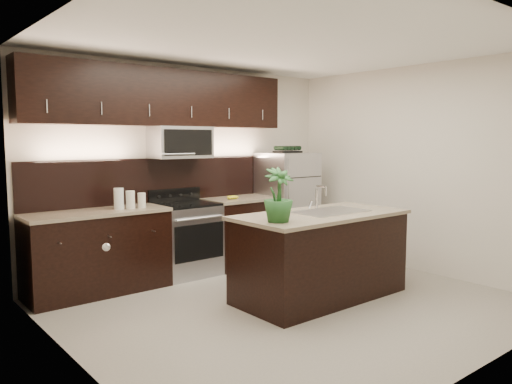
# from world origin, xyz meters

# --- Properties ---
(ground) EXTENTS (4.50, 4.50, 0.00)m
(ground) POSITION_xyz_m (0.00, 0.00, 0.00)
(ground) COLOR gray
(ground) RESTS_ON ground
(room_walls) EXTENTS (4.52, 4.02, 2.71)m
(room_walls) POSITION_xyz_m (-0.11, -0.04, 1.70)
(room_walls) COLOR beige
(room_walls) RESTS_ON ground
(counter_run) EXTENTS (3.51, 0.65, 0.94)m
(counter_run) POSITION_xyz_m (-0.46, 1.69, 0.47)
(counter_run) COLOR black
(counter_run) RESTS_ON ground
(upper_fixtures) EXTENTS (3.49, 0.40, 1.66)m
(upper_fixtures) POSITION_xyz_m (-0.43, 1.84, 2.14)
(upper_fixtures) COLOR black
(upper_fixtures) RESTS_ON counter_run
(island) EXTENTS (1.96, 0.96, 0.94)m
(island) POSITION_xyz_m (0.42, -0.02, 0.47)
(island) COLOR black
(island) RESTS_ON ground
(sink_faucet) EXTENTS (0.84, 0.50, 0.28)m
(sink_faucet) POSITION_xyz_m (0.57, -0.01, 0.96)
(sink_faucet) COLOR silver
(sink_faucet) RESTS_ON island
(refrigerator) EXTENTS (0.74, 0.67, 1.54)m
(refrigerator) POSITION_xyz_m (1.45, 1.63, 0.77)
(refrigerator) COLOR #B2B2B7
(refrigerator) RESTS_ON ground
(wine_rack) EXTENTS (0.38, 0.24, 0.09)m
(wine_rack) POSITION_xyz_m (1.45, 1.63, 1.59)
(wine_rack) COLOR black
(wine_rack) RESTS_ON refrigerator
(plant) EXTENTS (0.33, 0.33, 0.53)m
(plant) POSITION_xyz_m (-0.34, -0.17, 1.20)
(plant) COLOR #1F4E1F
(plant) RESTS_ON island
(canisters) EXTENTS (0.37, 0.15, 0.25)m
(canisters) POSITION_xyz_m (-1.07, 1.62, 1.05)
(canisters) COLOR silver
(canisters) RESTS_ON counter_run
(french_press) EXTENTS (0.10, 0.10, 0.30)m
(french_press) POSITION_xyz_m (1.17, 1.64, 1.05)
(french_press) COLOR silver
(french_press) RESTS_ON counter_run
(bananas) EXTENTS (0.17, 0.13, 0.05)m
(bananas) POSITION_xyz_m (0.37, 1.61, 0.97)
(bananas) COLOR gold
(bananas) RESTS_ON counter_run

